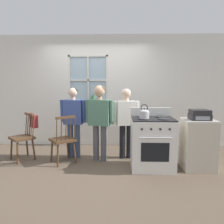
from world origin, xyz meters
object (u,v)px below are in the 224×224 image
Objects in this scene: kettle at (144,113)px; potted_plant at (93,101)px; person_teen_center at (100,115)px; chair_by_window at (23,138)px; stereo at (200,115)px; side_counter at (198,144)px; person_elderly_left at (73,117)px; person_adult_right at (126,117)px; stove at (152,143)px; handbag at (34,121)px; chair_near_wall at (63,140)px.

kettle is 1.88m from potted_plant.
person_teen_center is 4.83× the size of potted_plant.
chair_by_window is 2.76× the size of stereo.
person_teen_center is at bearing 168.86° from side_counter.
person_adult_right is (1.08, -0.00, -0.01)m from person_elderly_left.
person_teen_center is 1.39× the size of stove.
stove is 2.45m from handbag.
side_counter is at bearing 4.35° from person_teen_center.
person_adult_right is 1.40m from stereo.
person_adult_right is (0.52, 0.17, -0.07)m from person_teen_center.
chair_near_wall is 2.51m from side_counter.
person_teen_center is 1.41m from handbag.
person_elderly_left reaches higher than chair_by_window.
handbag is (-1.39, 0.17, -0.16)m from person_teen_center.
chair_near_wall is at bearing 175.00° from stereo.
person_elderly_left is at bearing 160.96° from stove.
potted_plant is at bearing 145.30° from stereo.
chair_near_wall reaches higher than side_counter.
stove reaches higher than side_counter.
handbag is at bearing 170.63° from side_counter.
handbag is at bearing -175.64° from person_elderly_left.
chair_by_window is at bearing 171.71° from stove.
person_elderly_left is at bearing 154.19° from kettle.
stereo is (0.82, -0.01, 0.51)m from stove.
chair_near_wall is 3.06× the size of handbag.
stereo is at bearing -0.84° from stove.
stereo is (1.81, -0.38, 0.06)m from person_teen_center.
potted_plant reaches higher than chair_by_window.
chair_by_window and chair_near_wall have the same top height.
chair_by_window is at bearing 173.51° from stereo.
chair_near_wall is (0.86, -0.16, 0.00)m from chair_by_window.
chair_near_wall is 1.65m from kettle.
potted_plant reaches higher than kettle.
stereo is at bearing 6.86° from kettle.
side_counter is (1.28, -0.52, -0.40)m from person_adult_right.
side_counter is at bearing -31.08° from person_adult_right.
person_adult_right is at bearing 33.09° from person_teen_center.
kettle is at bearing -173.14° from stereo.
chair_by_window is at bearing -47.85° from chair_near_wall.
person_elderly_left reaches higher than stove.
stereo is (1.28, -0.54, 0.13)m from person_adult_right.
kettle is (0.29, -0.66, 0.17)m from person_adult_right.
potted_plant is 2.58m from side_counter.
person_adult_right is 1.32× the size of stove.
kettle is at bearing -142.27° from stove.
person_teen_center reaches higher than stove.
potted_plant is at bearing 122.38° from person_adult_right.
person_adult_right is (1.22, 0.32, 0.41)m from chair_near_wall.
person_adult_right reaches higher than handbag.
side_counter is at bearing -9.37° from handbag.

